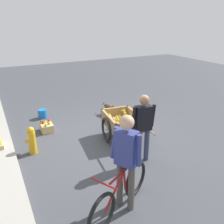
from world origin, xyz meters
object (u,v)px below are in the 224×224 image
object	(u,v)px
vendor_person	(143,123)
bicycle	(120,194)
fire_hydrant	(32,140)
fruit_cart	(122,123)
plastic_bucket	(42,114)
apple_crate	(47,127)
cyclist_person	(126,155)
dog	(109,107)

from	to	relation	value
vendor_person	bicycle	bearing A→B (deg)	133.90
vendor_person	fire_hydrant	size ratio (longest dim) A/B	2.29
fruit_cart	vendor_person	size ratio (longest dim) A/B	1.13
bicycle	fire_hydrant	world-z (taller)	bicycle
plastic_bucket	apple_crate	distance (m)	1.04
cyclist_person	vendor_person	bearing A→B (deg)	-44.51
fire_hydrant	apple_crate	xyz separation A→B (m)	(1.06, -0.57, -0.21)
bicycle	fire_hydrant	xyz separation A→B (m)	(2.58, 0.92, -0.02)
fruit_cart	vendor_person	world-z (taller)	vendor_person
fruit_cart	dog	bearing A→B (deg)	-15.26
plastic_bucket	apple_crate	xyz separation A→B (m)	(-1.03, 0.12, -0.01)
vendor_person	bicycle	world-z (taller)	vendor_person
plastic_bucket	fruit_cart	bearing A→B (deg)	-147.01
fire_hydrant	plastic_bucket	world-z (taller)	fire_hydrant
vendor_person	dog	distance (m)	2.92
bicycle	dog	size ratio (longest dim) A/B	2.23
fruit_cart	bicycle	distance (m)	2.63
vendor_person	bicycle	size ratio (longest dim) A/B	1.03
dog	apple_crate	world-z (taller)	dog
plastic_bucket	vendor_person	bearing A→B (deg)	-158.37
fire_hydrant	cyclist_person	bearing A→B (deg)	-157.23
apple_crate	bicycle	bearing A→B (deg)	-174.57
dog	fire_hydrant	distance (m)	3.00
fruit_cart	plastic_bucket	size ratio (longest dim) A/B	6.15
vendor_person	apple_crate	xyz separation A→B (m)	(2.51, 1.52, -0.78)
plastic_bucket	bicycle	bearing A→B (deg)	-177.18
fruit_cart	cyclist_person	size ratio (longest dim) A/B	1.05
dog	plastic_bucket	bearing A→B (deg)	69.57
vendor_person	apple_crate	world-z (taller)	vendor_person
fruit_cart	fire_hydrant	world-z (taller)	fruit_cart
plastic_bucket	fire_hydrant	bearing A→B (deg)	161.76
dog	vendor_person	bearing A→B (deg)	167.94
apple_crate	fruit_cart	bearing A→B (deg)	-129.18
vendor_person	cyclist_person	size ratio (longest dim) A/B	0.92
cyclist_person	fruit_cart	bearing A→B (deg)	-28.30
fruit_cart	bicycle	world-z (taller)	bicycle
fruit_cart	apple_crate	xyz separation A→B (m)	(1.36, 1.67, -0.31)
fruit_cart	bicycle	size ratio (longest dim) A/B	1.16
dog	plastic_bucket	world-z (taller)	dog
vendor_person	fire_hydrant	world-z (taller)	vendor_person
bicycle	apple_crate	distance (m)	3.66
vendor_person	fire_hydrant	bearing A→B (deg)	55.28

